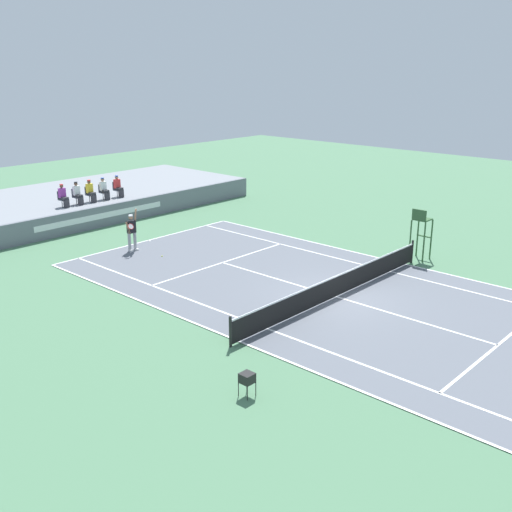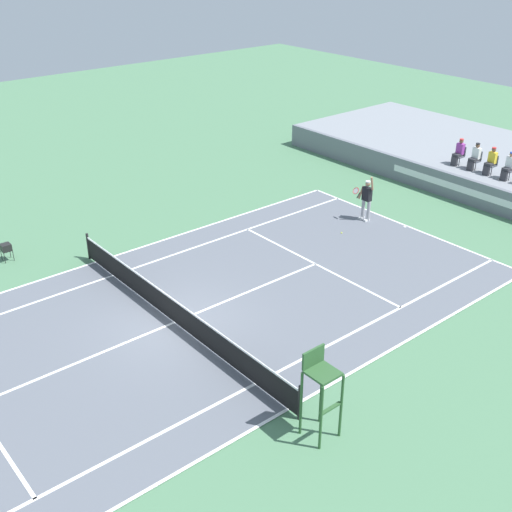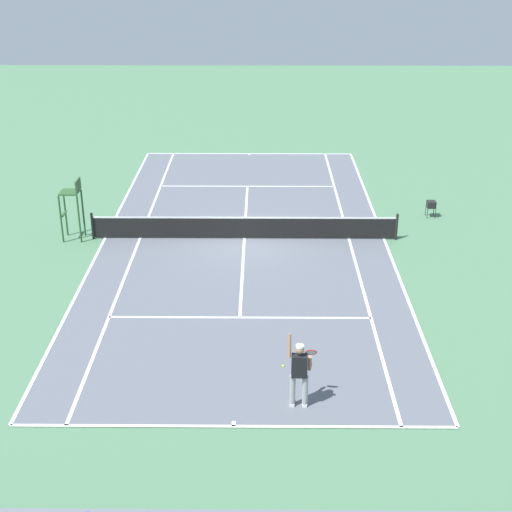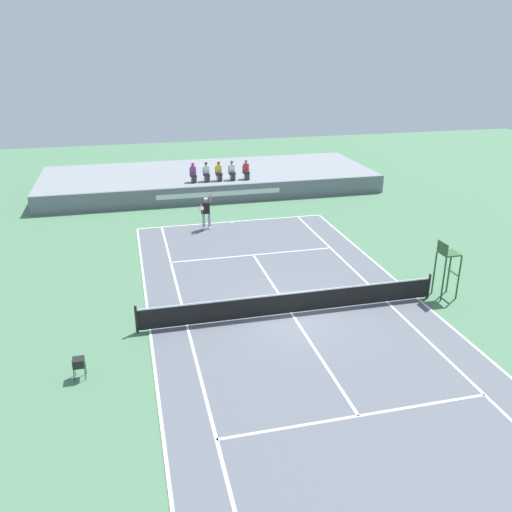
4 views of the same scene
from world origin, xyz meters
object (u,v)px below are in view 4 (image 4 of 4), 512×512
spectator_seated_0 (193,173)px  ball_hopper (79,362)px  spectator_seated_4 (246,170)px  tennis_player (206,212)px  spectator_seated_1 (207,172)px  tennis_ball (218,238)px  umpire_chair (447,262)px  spectator_seated_2 (219,172)px  spectator_seated_3 (232,171)px

spectator_seated_0 → ball_hopper: (-6.34, -19.87, -1.24)m
spectator_seated_4 → tennis_player: 7.45m
spectator_seated_0 → spectator_seated_1: size_ratio=1.00×
spectator_seated_0 → tennis_ball: 8.37m
ball_hopper → tennis_ball: bearing=60.8°
umpire_chair → ball_hopper: 14.69m
spectator_seated_2 → spectator_seated_3: bearing=0.0°
tennis_ball → ball_hopper: 13.40m
tennis_ball → umpire_chair: 12.22m
tennis_ball → ball_hopper: ball_hopper is taller
tennis_player → umpire_chair: bearing=-53.1°
tennis_player → spectator_seated_1: bearing=80.6°
spectator_seated_0 → spectator_seated_2: (1.74, 0.00, 0.00)m
tennis_player → ball_hopper: bearing=-114.6°
spectator_seated_4 → ball_hopper: size_ratio=1.81×
spectator_seated_1 → tennis_ball: bearing=-95.0°
spectator_seated_0 → spectator_seated_1: (0.89, 0.00, 0.00)m
spectator_seated_2 → spectator_seated_4: same height
spectator_seated_2 → spectator_seated_4: size_ratio=1.00×
spectator_seated_2 → umpire_chair: spectator_seated_2 is taller
tennis_ball → umpire_chair: (7.91, -9.19, 1.52)m
spectator_seated_2 → umpire_chair: bearing=-69.9°
spectator_seated_4 → umpire_chair: bearing=-75.6°
ball_hopper → spectator_seated_3: bearing=65.7°
spectator_seated_1 → spectator_seated_4: bearing=0.0°
spectator_seated_1 → tennis_ball: 8.40m
spectator_seated_3 → umpire_chair: (5.45, -17.37, -0.25)m
tennis_player → tennis_ball: tennis_player is taller
spectator_seated_4 → ball_hopper: 22.26m
spectator_seated_2 → umpire_chair: (6.35, -17.37, -0.25)m
spectator_seated_3 → spectator_seated_4: 0.98m
spectator_seated_1 → ball_hopper: 21.18m
spectator_seated_0 → ball_hopper: 20.89m
spectator_seated_4 → umpire_chair: spectator_seated_4 is taller
spectator_seated_1 → spectator_seated_3: same height
spectator_seated_3 → tennis_ball: bearing=-106.8°
spectator_seated_2 → tennis_ball: bearing=-100.8°
tennis_ball → spectator_seated_2: bearing=79.2°
tennis_player → ball_hopper: tennis_player is taller
spectator_seated_2 → ball_hopper: bearing=-112.1°
tennis_ball → spectator_seated_3: bearing=73.2°
spectator_seated_3 → tennis_player: 7.00m
spectator_seated_4 → spectator_seated_1: bearing=180.0°
spectator_seated_0 → tennis_ball: spectator_seated_0 is taller
tennis_player → umpire_chair: 13.77m
spectator_seated_1 → spectator_seated_4: (2.74, 0.00, 0.00)m
spectator_seated_1 → spectator_seated_4: 2.74m
spectator_seated_2 → spectator_seated_3: (0.91, 0.00, 0.00)m
spectator_seated_4 → tennis_player: bearing=-120.8°
spectator_seated_0 → tennis_player: spectator_seated_0 is taller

